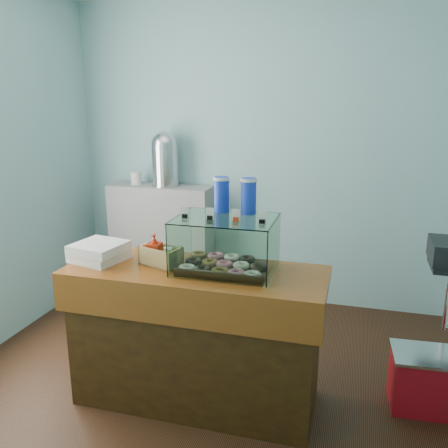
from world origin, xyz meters
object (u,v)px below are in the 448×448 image
(coffee_urn, at_px, (165,157))
(red_cooler, at_px, (425,380))
(counter, at_px, (196,335))
(display_case, at_px, (227,241))

(coffee_urn, height_order, red_cooler, coffee_urn)
(coffee_urn, bearing_deg, counter, -61.88)
(display_case, bearing_deg, red_cooler, 10.35)
(counter, height_order, display_case, display_case)
(display_case, bearing_deg, coffee_urn, 123.81)
(display_case, relative_size, red_cooler, 1.35)
(coffee_urn, relative_size, red_cooler, 1.16)
(counter, xyz_separation_m, display_case, (0.18, 0.08, 0.62))
(display_case, relative_size, coffee_urn, 1.16)
(counter, relative_size, coffee_urn, 3.10)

